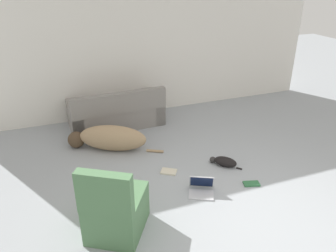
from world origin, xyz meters
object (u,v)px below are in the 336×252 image
object	(u,v)px
dog	(109,138)
side_chair	(115,210)
couch	(116,113)
cat	(224,162)
laptop_open	(201,187)
book_cream	(169,172)
book_green	(251,184)

from	to	relation	value
dog	side_chair	size ratio (longest dim) A/B	1.58
dog	side_chair	xyz separation A→B (m)	(-0.30, -1.93, 0.10)
couch	side_chair	bearing A→B (deg)	75.16
cat	laptop_open	distance (m)	0.78
book_cream	side_chair	distance (m)	1.39
book_cream	side_chair	world-z (taller)	side_chair
couch	book_cream	xyz separation A→B (m)	(0.36, -1.89, -0.24)
cat	dog	bearing A→B (deg)	11.62
book_cream	cat	bearing A→B (deg)	-7.96
laptop_open	book_cream	bearing A→B (deg)	139.19
couch	laptop_open	bearing A→B (deg)	101.49
side_chair	book_green	bearing A→B (deg)	-141.35
couch	cat	world-z (taller)	couch
couch	laptop_open	xyz separation A→B (m)	(0.61, -2.48, -0.18)
cat	couch	bearing A→B (deg)	-11.12
couch	cat	size ratio (longest dim) A/B	4.19
laptop_open	book_cream	xyz separation A→B (m)	(-0.25, 0.59, -0.06)
laptop_open	book_green	distance (m)	0.74
laptop_open	book_cream	world-z (taller)	laptop_open
dog	cat	size ratio (longest dim) A/B	3.58
book_green	side_chair	bearing A→B (deg)	-173.08
couch	dog	xyz separation A→B (m)	(-0.33, -0.89, -0.04)
cat	book_cream	world-z (taller)	cat
couch	side_chair	distance (m)	2.89
cat	side_chair	xyz separation A→B (m)	(-1.85, -0.81, 0.24)
laptop_open	book_green	world-z (taller)	laptop_open
dog	side_chair	world-z (taller)	side_chair
couch	book_cream	world-z (taller)	couch
dog	couch	bearing A→B (deg)	-81.97
laptop_open	side_chair	distance (m)	1.30
dog	side_chair	distance (m)	1.96
dog	laptop_open	size ratio (longest dim) A/B	3.48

